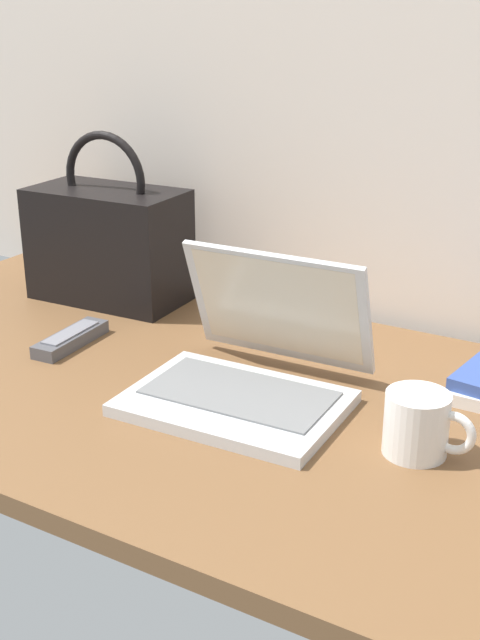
{
  "coord_description": "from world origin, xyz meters",
  "views": [
    {
      "loc": [
        0.58,
        -0.96,
        0.59
      ],
      "look_at": [
        0.02,
        0.0,
        0.15
      ],
      "focal_mm": 46.01,
      "sensor_mm": 36.0,
      "label": 1
    }
  ],
  "objects_px": {
    "laptop": "(250,368)",
    "remote_control_near": "(71,339)",
    "handbag": "(109,242)",
    "coffee_mug": "(419,423)"
  },
  "relations": [
    {
      "from": "laptop",
      "to": "handbag",
      "type": "distance_m",
      "value": 0.52
    },
    {
      "from": "laptop",
      "to": "remote_control_near",
      "type": "xyz_separation_m",
      "value": [
        -0.36,
        0.01,
        -0.03
      ]
    },
    {
      "from": "remote_control_near",
      "to": "handbag",
      "type": "height_order",
      "value": "handbag"
    },
    {
      "from": "laptop",
      "to": "handbag",
      "type": "relative_size",
      "value": 0.96
    },
    {
      "from": "laptop",
      "to": "handbag",
      "type": "bearing_deg",
      "value": 152.46
    },
    {
      "from": "coffee_mug",
      "to": "handbag",
      "type": "distance_m",
      "value": 0.78
    },
    {
      "from": "laptop",
      "to": "handbag",
      "type": "xyz_separation_m",
      "value": [
        -0.46,
        0.24,
        0.07
      ]
    },
    {
      "from": "laptop",
      "to": "coffee_mug",
      "type": "height_order",
      "value": "laptop"
    },
    {
      "from": "coffee_mug",
      "to": "remote_control_near",
      "type": "bearing_deg",
      "value": 175.66
    },
    {
      "from": "laptop",
      "to": "remote_control_near",
      "type": "bearing_deg",
      "value": 178.21
    }
  ]
}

